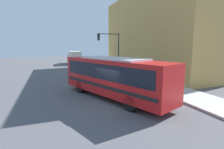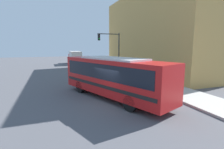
{
  "view_description": "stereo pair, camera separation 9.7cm",
  "coord_description": "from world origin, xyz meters",
  "px_view_note": "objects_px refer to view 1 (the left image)",
  "views": [
    {
      "loc": [
        -4.52,
        -11.47,
        4.1
      ],
      "look_at": [
        1.2,
        4.02,
        1.39
      ],
      "focal_mm": 28.0,
      "sensor_mm": 36.0,
      "label": 1
    },
    {
      "loc": [
        -4.43,
        -11.51,
        4.1
      ],
      "look_at": [
        1.2,
        4.02,
        1.39
      ],
      "focal_mm": 28.0,
      "sensor_mm": 36.0,
      "label": 2
    }
  ],
  "objects_px": {
    "city_bus": "(113,75)",
    "pedestrian_near_corner": "(124,65)",
    "parking_meter": "(126,69)",
    "traffic_light_pole": "(112,46)",
    "delivery_truck": "(74,57)",
    "fire_hydrant": "(153,83)"
  },
  "relations": [
    {
      "from": "delivery_truck",
      "to": "parking_meter",
      "type": "xyz_separation_m",
      "value": [
        3.9,
        -19.67,
        -0.55
      ]
    },
    {
      "from": "city_bus",
      "to": "fire_hydrant",
      "type": "xyz_separation_m",
      "value": [
        4.9,
        1.91,
        -1.34
      ]
    },
    {
      "from": "fire_hydrant",
      "to": "pedestrian_near_corner",
      "type": "height_order",
      "value": "pedestrian_near_corner"
    },
    {
      "from": "city_bus",
      "to": "delivery_truck",
      "type": "distance_m",
      "value": 27.96
    },
    {
      "from": "city_bus",
      "to": "delivery_truck",
      "type": "relative_size",
      "value": 1.52
    },
    {
      "from": "traffic_light_pole",
      "to": "city_bus",
      "type": "bearing_deg",
      "value": -109.56
    },
    {
      "from": "traffic_light_pole",
      "to": "parking_meter",
      "type": "relative_size",
      "value": 4.44
    },
    {
      "from": "traffic_light_pole",
      "to": "parking_meter",
      "type": "height_order",
      "value": "traffic_light_pole"
    },
    {
      "from": "delivery_truck",
      "to": "traffic_light_pole",
      "type": "relative_size",
      "value": 1.19
    },
    {
      "from": "city_bus",
      "to": "traffic_light_pole",
      "type": "xyz_separation_m",
      "value": [
        3.98,
        11.2,
        2.2
      ]
    },
    {
      "from": "delivery_truck",
      "to": "fire_hydrant",
      "type": "distance_m",
      "value": 26.34
    },
    {
      "from": "delivery_truck",
      "to": "pedestrian_near_corner",
      "type": "height_order",
      "value": "delivery_truck"
    },
    {
      "from": "city_bus",
      "to": "parking_meter",
      "type": "height_order",
      "value": "city_bus"
    },
    {
      "from": "traffic_light_pole",
      "to": "pedestrian_near_corner",
      "type": "relative_size",
      "value": 3.26
    },
    {
      "from": "traffic_light_pole",
      "to": "parking_meter",
      "type": "distance_m",
      "value": 4.32
    },
    {
      "from": "traffic_light_pole",
      "to": "parking_meter",
      "type": "bearing_deg",
      "value": -72.54
    },
    {
      "from": "fire_hydrant",
      "to": "traffic_light_pole",
      "type": "height_order",
      "value": "traffic_light_pole"
    },
    {
      "from": "city_bus",
      "to": "pedestrian_near_corner",
      "type": "distance_m",
      "value": 14.77
    },
    {
      "from": "parking_meter",
      "to": "fire_hydrant",
      "type": "bearing_deg",
      "value": -90.0
    },
    {
      "from": "parking_meter",
      "to": "pedestrian_near_corner",
      "type": "relative_size",
      "value": 0.73
    },
    {
      "from": "delivery_truck",
      "to": "pedestrian_near_corner",
      "type": "distance_m",
      "value": 15.89
    },
    {
      "from": "city_bus",
      "to": "pedestrian_near_corner",
      "type": "height_order",
      "value": "city_bus"
    }
  ]
}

